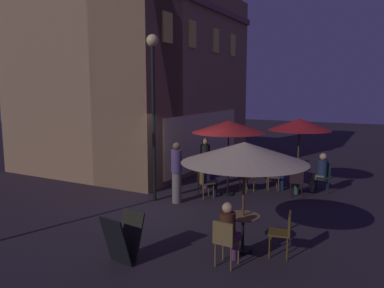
% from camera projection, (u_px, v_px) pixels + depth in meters
% --- Properties ---
extents(ground_plane, '(60.00, 60.00, 0.00)m').
position_uv_depth(ground_plane, '(166.00, 207.00, 10.49)').
color(ground_plane, '#29212A').
extents(cafe_building, '(8.71, 6.96, 7.34)m').
position_uv_depth(cafe_building, '(145.00, 78.00, 14.79)').
color(cafe_building, '#9C7453').
rests_on(cafe_building, ground).
extents(street_lamp_near_corner, '(0.34, 0.34, 4.75)m').
position_uv_depth(street_lamp_near_corner, '(153.00, 86.00, 10.61)').
color(street_lamp_near_corner, black).
rests_on(street_lamp_near_corner, ground).
extents(menu_sandwich_board, '(0.72, 0.63, 0.93)m').
position_uv_depth(menu_sandwich_board, '(123.00, 238.00, 7.07)').
color(menu_sandwich_board, black).
rests_on(menu_sandwich_board, ground).
extents(cafe_table_0, '(0.68, 0.68, 0.76)m').
position_uv_depth(cafe_table_0, '(243.00, 226.00, 7.56)').
color(cafe_table_0, black).
rests_on(cafe_table_0, ground).
extents(cafe_table_1, '(0.73, 0.73, 0.78)m').
position_uv_depth(cafe_table_1, '(228.00, 177.00, 11.62)').
color(cafe_table_1, black).
rests_on(cafe_table_1, ground).
extents(cafe_table_2, '(0.78, 0.78, 0.75)m').
position_uv_depth(cafe_table_2, '(298.00, 174.00, 12.12)').
color(cafe_table_2, black).
rests_on(cafe_table_2, ground).
extents(patio_umbrella_0, '(2.49, 2.49, 2.24)m').
position_uv_depth(patio_umbrella_0, '(244.00, 153.00, 7.34)').
color(patio_umbrella_0, black).
rests_on(patio_umbrella_0, ground).
extents(patio_umbrella_1, '(2.25, 2.25, 2.31)m').
position_uv_depth(patio_umbrella_1, '(229.00, 127.00, 11.39)').
color(patio_umbrella_1, black).
rests_on(patio_umbrella_1, ground).
extents(patio_umbrella_2, '(1.96, 1.96, 2.33)m').
position_uv_depth(patio_umbrella_2, '(300.00, 125.00, 11.89)').
color(patio_umbrella_2, black).
rests_on(patio_umbrella_2, ground).
extents(cafe_chair_0, '(0.49, 0.49, 0.89)m').
position_uv_depth(cafe_chair_0, '(284.00, 230.00, 7.33)').
color(cafe_chair_0, '#533D19').
rests_on(cafe_chair_0, ground).
extents(cafe_chair_1, '(0.42, 0.42, 0.89)m').
position_uv_depth(cafe_chair_1, '(225.00, 239.00, 6.89)').
color(cafe_chair_1, brown).
rests_on(cafe_chair_1, ground).
extents(cafe_chair_2, '(0.54, 0.54, 0.91)m').
position_uv_depth(cafe_chair_2, '(249.00, 174.00, 12.05)').
color(cafe_chair_2, brown).
rests_on(cafe_chair_2, ground).
extents(cafe_chair_3, '(0.60, 0.60, 0.98)m').
position_uv_depth(cafe_chair_3, '(203.00, 179.00, 11.28)').
color(cafe_chair_3, brown).
rests_on(cafe_chair_3, ground).
extents(cafe_chair_4, '(0.52, 0.52, 0.91)m').
position_uv_depth(cafe_chair_4, '(325.00, 175.00, 11.92)').
color(cafe_chair_4, black).
rests_on(cafe_chair_4, ground).
extents(cafe_chair_5, '(0.52, 0.52, 0.92)m').
position_uv_depth(cafe_chair_5, '(270.00, 174.00, 12.18)').
color(cafe_chair_5, brown).
rests_on(cafe_chair_5, ground).
extents(cafe_chair_6, '(0.47, 0.47, 0.88)m').
position_uv_depth(cafe_chair_6, '(297.00, 180.00, 11.34)').
color(cafe_chair_6, black).
rests_on(cafe_chair_6, ground).
extents(patron_seated_0, '(0.52, 0.32, 1.21)m').
position_uv_depth(patron_seated_0, '(229.00, 229.00, 6.99)').
color(patron_seated_0, '#612D63').
rests_on(patron_seated_0, ground).
extents(patron_seated_1, '(0.53, 0.50, 1.26)m').
position_uv_depth(patron_seated_1, '(208.00, 174.00, 11.32)').
color(patron_seated_1, black).
rests_on(patron_seated_1, ground).
extents(patron_seated_2, '(0.39, 0.52, 1.25)m').
position_uv_depth(patron_seated_2, '(321.00, 170.00, 11.93)').
color(patron_seated_2, '#796E53').
rests_on(patron_seated_2, ground).
extents(patron_seated_3, '(0.48, 0.55, 1.25)m').
position_uv_depth(patron_seated_3, '(275.00, 169.00, 12.15)').
color(patron_seated_3, '#1B254C').
rests_on(patron_seated_3, ground).
extents(patron_seated_4, '(0.54, 0.41, 1.20)m').
position_uv_depth(patron_seated_4, '(297.00, 174.00, 11.44)').
color(patron_seated_4, '#2B4C39').
rests_on(patron_seated_4, ground).
extents(patron_standing_5, '(0.31, 0.31, 1.75)m').
position_uv_depth(patron_standing_5, '(177.00, 172.00, 10.77)').
color(patron_standing_5, slate).
rests_on(patron_standing_5, ground).
extents(patron_standing_6, '(0.32, 0.32, 1.67)m').
position_uv_depth(patron_standing_6, '(205.00, 163.00, 12.39)').
color(patron_standing_6, '#60305E').
rests_on(patron_standing_6, ground).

